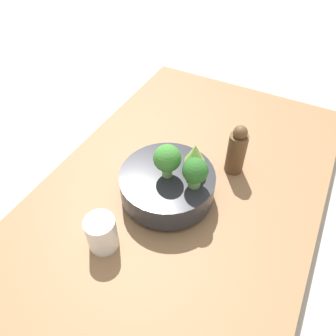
% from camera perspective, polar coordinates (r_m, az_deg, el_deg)
% --- Properties ---
extents(ground_plane, '(6.00, 6.00, 0.00)m').
position_cam_1_polar(ground_plane, '(0.87, 1.19, -7.19)').
color(ground_plane, '#ADA89E').
extents(table, '(1.16, 0.68, 0.05)m').
position_cam_1_polar(table, '(0.85, 1.21, -6.28)').
color(table, olive).
rests_on(table, ground_plane).
extents(bowl, '(0.23, 0.23, 0.08)m').
position_cam_1_polar(bowl, '(0.81, 0.00, -2.62)').
color(bowl, '#28282D').
rests_on(bowl, table).
extents(romanesco_piece_near, '(0.05, 0.05, 0.09)m').
position_cam_1_polar(romanesco_piece_near, '(0.76, 4.70, 2.11)').
color(romanesco_piece_near, '#6BA34C').
rests_on(romanesco_piece_near, bowl).
extents(broccoli_floret_center, '(0.06, 0.06, 0.09)m').
position_cam_1_polar(broccoli_floret_center, '(0.75, 0.00, 1.76)').
color(broccoli_floret_center, '#7AB256').
rests_on(broccoli_floret_center, bowl).
extents(broccoli_floret_front, '(0.06, 0.06, 0.08)m').
position_cam_1_polar(broccoli_floret_front, '(0.73, 4.79, -0.59)').
color(broccoli_floret_front, '#609347').
rests_on(broccoli_floret_front, bowl).
extents(cup, '(0.07, 0.07, 0.09)m').
position_cam_1_polar(cup, '(0.74, -11.47, -11.06)').
color(cup, silver).
rests_on(cup, table).
extents(pepper_mill, '(0.05, 0.05, 0.15)m').
position_cam_1_polar(pepper_mill, '(0.87, 11.88, 3.00)').
color(pepper_mill, brown).
rests_on(pepper_mill, table).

